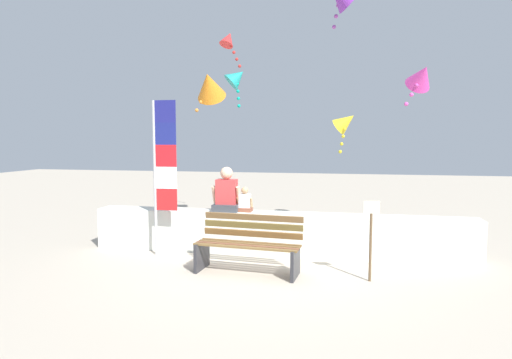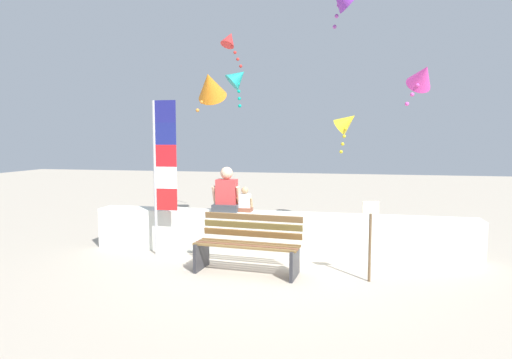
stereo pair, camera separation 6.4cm
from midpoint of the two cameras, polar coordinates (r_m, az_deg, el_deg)
ground_plane at (r=7.16m, az=1.94°, el=-11.59°), size 40.00×40.00×0.00m
seawall_ledge at (r=7.88m, az=3.02°, el=-7.17°), size 6.90×0.47×0.76m
park_bench at (r=6.83m, az=-0.78°, el=-8.77°), size 1.69×0.75×0.88m
person_adult at (r=7.98m, az=-3.68°, el=-1.91°), size 0.54×0.39×0.82m
person_child at (r=7.92m, az=-1.27°, el=-3.00°), size 0.30×0.22×0.46m
flag_banner at (r=7.81m, az=-12.14°, el=2.00°), size 0.44×0.05×2.77m
kite_red at (r=11.43m, az=-3.36°, el=18.03°), size 0.66×0.60×1.00m
kite_teal at (r=10.68m, az=-2.25°, el=13.37°), size 0.75×0.75×1.07m
kite_orange at (r=9.80m, az=-5.91°, el=12.28°), size 0.68×0.90×1.02m
kite_yellow at (r=10.63m, az=12.15°, el=7.50°), size 0.74×0.73×1.08m
kite_magenta at (r=9.13m, az=21.42°, el=12.66°), size 0.67×0.78×0.91m
sign_post at (r=6.53m, az=15.19°, el=-6.97°), size 0.24×0.07×1.19m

